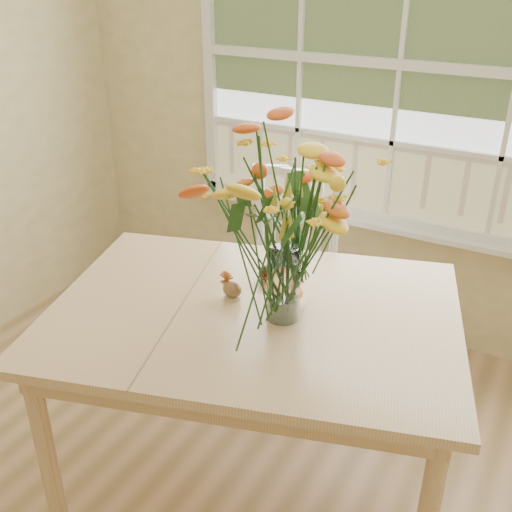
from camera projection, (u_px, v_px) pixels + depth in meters
The scene contains 8 objects.
wall_back at pixel (398, 103), 3.09m from camera, with size 4.00×0.02×2.70m, color #CABC81.
window at pixel (400, 68), 2.98m from camera, with size 2.42×0.12×1.74m.
dining_table at pixel (254, 329), 2.33m from camera, with size 1.80×1.50×0.83m.
windsor_chair at pixel (288, 263), 3.17m from camera, with size 0.51×0.49×1.04m.
flower_vase at pixel (285, 215), 2.05m from camera, with size 0.58×0.58×0.69m.
pumpkin at pixel (290, 294), 2.31m from camera, with size 0.10×0.10×0.08m, color #EC571B.
turkey_figurine at pixel (232, 289), 2.34m from camera, with size 0.08×0.06×0.10m.
dark_gourd at pixel (267, 273), 2.48m from camera, with size 0.12×0.07×0.06m.
Camera 1 is at (0.87, -0.83, 2.05)m, focal length 42.00 mm.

